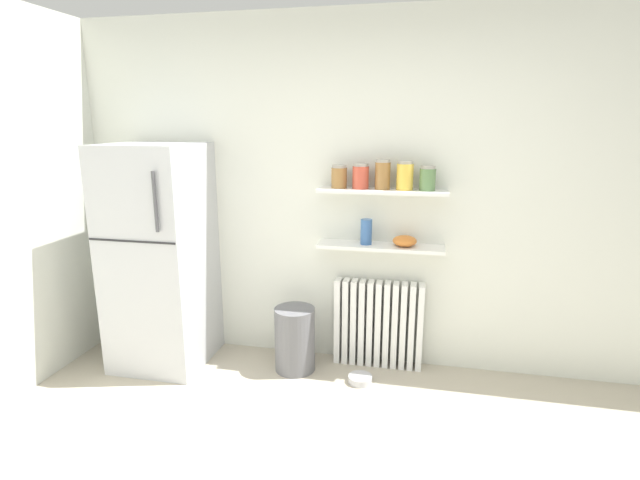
% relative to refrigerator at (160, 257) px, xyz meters
% --- Properties ---
extents(back_wall, '(7.04, 0.10, 2.60)m').
position_rel_refrigerator_xyz_m(back_wall, '(1.49, 0.39, 0.46)').
color(back_wall, silver).
rests_on(back_wall, ground_plane).
extents(refrigerator, '(0.66, 0.71, 1.68)m').
position_rel_refrigerator_xyz_m(refrigerator, '(0.00, 0.00, 0.00)').
color(refrigerator, '#B7BABF').
rests_on(refrigerator, ground_plane).
extents(radiator, '(0.67, 0.12, 0.67)m').
position_rel_refrigerator_xyz_m(radiator, '(1.63, 0.26, -0.50)').
color(radiator, white).
rests_on(radiator, ground_plane).
extents(wall_shelf_lower, '(0.91, 0.22, 0.02)m').
position_rel_refrigerator_xyz_m(wall_shelf_lower, '(1.63, 0.23, 0.11)').
color(wall_shelf_lower, white).
extents(wall_shelf_upper, '(0.91, 0.22, 0.02)m').
position_rel_refrigerator_xyz_m(wall_shelf_upper, '(1.63, 0.23, 0.52)').
color(wall_shelf_upper, white).
extents(storage_jar_0, '(0.11, 0.11, 0.16)m').
position_rel_refrigerator_xyz_m(storage_jar_0, '(1.32, 0.23, 0.61)').
color(storage_jar_0, olive).
rests_on(storage_jar_0, wall_shelf_upper).
extents(storage_jar_1, '(0.12, 0.12, 0.18)m').
position_rel_refrigerator_xyz_m(storage_jar_1, '(1.48, 0.23, 0.62)').
color(storage_jar_1, '#C64C38').
rests_on(storage_jar_1, wall_shelf_upper).
extents(storage_jar_2, '(0.11, 0.11, 0.21)m').
position_rel_refrigerator_xyz_m(storage_jar_2, '(1.63, 0.23, 0.63)').
color(storage_jar_2, olive).
rests_on(storage_jar_2, wall_shelf_upper).
extents(storage_jar_3, '(0.12, 0.12, 0.20)m').
position_rel_refrigerator_xyz_m(storage_jar_3, '(1.79, 0.23, 0.63)').
color(storage_jar_3, yellow).
rests_on(storage_jar_3, wall_shelf_upper).
extents(storage_jar_4, '(0.11, 0.11, 0.17)m').
position_rel_refrigerator_xyz_m(storage_jar_4, '(1.94, 0.23, 0.61)').
color(storage_jar_4, '#5B7F4C').
rests_on(storage_jar_4, wall_shelf_upper).
extents(vase, '(0.08, 0.08, 0.18)m').
position_rel_refrigerator_xyz_m(vase, '(1.53, 0.23, 0.22)').
color(vase, '#38609E').
rests_on(vase, wall_shelf_lower).
extents(shelf_bowl, '(0.17, 0.17, 0.08)m').
position_rel_refrigerator_xyz_m(shelf_bowl, '(1.80, 0.23, 0.16)').
color(shelf_bowl, orange).
rests_on(shelf_bowl, wall_shelf_lower).
extents(trash_bin, '(0.30, 0.30, 0.49)m').
position_rel_refrigerator_xyz_m(trash_bin, '(1.03, 0.05, -0.60)').
color(trash_bin, slate).
rests_on(trash_bin, ground_plane).
extents(pet_food_bowl, '(0.17, 0.17, 0.05)m').
position_rel_refrigerator_xyz_m(pet_food_bowl, '(1.54, -0.04, -0.82)').
color(pet_food_bowl, '#B7B7BC').
rests_on(pet_food_bowl, ground_plane).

